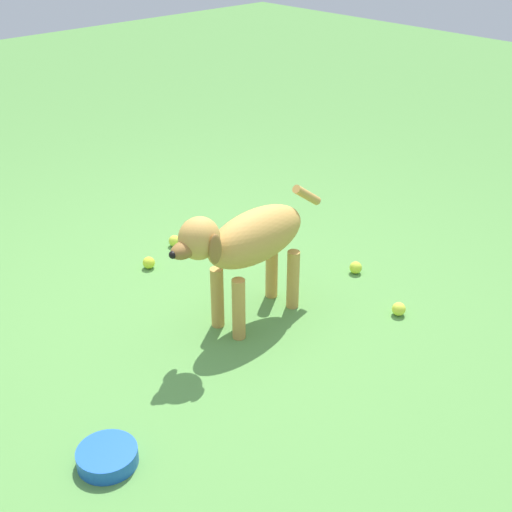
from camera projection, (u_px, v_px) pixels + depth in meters
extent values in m
plane|color=#548C42|center=(215.00, 316.00, 3.32)|extent=(14.00, 14.00, 0.00)
ellipsoid|color=#C69347|center=(256.00, 236.00, 3.12)|extent=(0.24, 0.57, 0.25)
cylinder|color=#C69347|center=(239.00, 309.00, 3.10)|extent=(0.06, 0.06, 0.30)
cylinder|color=#C69347|center=(217.00, 297.00, 3.18)|extent=(0.06, 0.06, 0.30)
cylinder|color=#C69347|center=(293.00, 280.00, 3.33)|extent=(0.06, 0.06, 0.30)
cylinder|color=#C69347|center=(272.00, 269.00, 3.41)|extent=(0.06, 0.06, 0.30)
ellipsoid|color=#C69347|center=(199.00, 238.00, 2.86)|extent=(0.17, 0.19, 0.18)
ellipsoid|color=olive|center=(184.00, 250.00, 2.82)|extent=(0.09, 0.13, 0.07)
sphere|color=black|center=(173.00, 255.00, 2.78)|extent=(0.03, 0.03, 0.03)
ellipsoid|color=olive|center=(215.00, 249.00, 2.82)|extent=(0.04, 0.07, 0.14)
ellipsoid|color=olive|center=(187.00, 236.00, 2.93)|extent=(0.04, 0.07, 0.14)
cylinder|color=#C69347|center=(307.00, 195.00, 3.30)|extent=(0.05, 0.19, 0.15)
sphere|color=#C1D938|center=(356.00, 268.00, 3.67)|extent=(0.07, 0.07, 0.07)
sphere|color=#D3E040|center=(399.00, 309.00, 3.31)|extent=(0.07, 0.07, 0.07)
sphere|color=#D0DF3F|center=(174.00, 241.00, 3.94)|extent=(0.07, 0.07, 0.07)
sphere|color=#CDDE33|center=(149.00, 263.00, 3.72)|extent=(0.07, 0.07, 0.07)
cylinder|color=blue|center=(107.00, 457.00, 2.47)|extent=(0.22, 0.22, 0.06)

